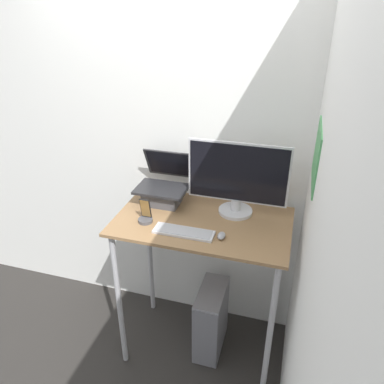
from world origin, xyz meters
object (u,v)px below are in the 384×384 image
object	(u,v)px
laptop	(163,190)
mouse	(221,236)
keyboard	(184,232)
cell_phone	(145,216)
computer_tower	(211,320)
monitor	(237,180)

from	to	relation	value
laptop	mouse	xyz separation A→B (m)	(0.45, -0.30, -0.07)
keyboard	cell_phone	distance (m)	0.26
keyboard	computer_tower	bearing A→B (deg)	54.42
computer_tower	cell_phone	bearing A→B (deg)	-161.36
cell_phone	computer_tower	distance (m)	0.95
monitor	cell_phone	xyz separation A→B (m)	(-0.49, -0.26, -0.18)
keyboard	mouse	distance (m)	0.22
keyboard	cell_phone	world-z (taller)	cell_phone
keyboard	cell_phone	size ratio (longest dim) A/B	2.32
monitor	computer_tower	world-z (taller)	monitor
cell_phone	laptop	bearing A→B (deg)	86.17
laptop	monitor	bearing A→B (deg)	-0.18
computer_tower	laptop	bearing A→B (deg)	160.80
monitor	cell_phone	bearing A→B (deg)	-152.37
laptop	monitor	world-z (taller)	monitor
laptop	keyboard	size ratio (longest dim) A/B	0.93
laptop	computer_tower	world-z (taller)	laptop
keyboard	mouse	world-z (taller)	mouse
monitor	computer_tower	size ratio (longest dim) A/B	1.17
laptop	computer_tower	distance (m)	0.99
computer_tower	keyboard	bearing A→B (deg)	-125.58
cell_phone	computer_tower	xyz separation A→B (m)	(0.39, 0.13, -0.85)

